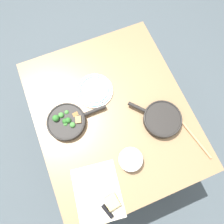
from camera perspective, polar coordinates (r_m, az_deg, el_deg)
The scene contains 10 objects.
ground_plane at distance 2.07m, azimuth 0.00°, elevation -6.47°, with size 14.00×14.00×0.00m, color #424C51.
dining_table_red at distance 1.40m, azimuth 0.00°, elevation -1.22°, with size 1.19×1.00×0.77m.
skillet_broccoli at distance 1.31m, azimuth -12.68°, elevation -2.61°, with size 0.25×0.40×0.07m.
skillet_eggs at distance 1.32m, azimuth 14.03°, elevation -1.99°, with size 0.31×0.29×0.05m.
wooden_spoon at distance 1.38m, azimuth 20.02°, elevation -3.54°, with size 0.41×0.11×0.02m.
parchment_sheet at distance 1.27m, azimuth -4.13°, elevation -22.07°, with size 0.37×0.31×0.00m.
grater_knife at distance 1.27m, azimuth -2.70°, elevation -25.06°, with size 0.24×0.11×0.02m.
cheese_block at distance 1.25m, azimuth -0.03°, elevation -24.14°, with size 0.09×0.08×0.05m.
dinner_plate_stack at distance 1.37m, azimuth -5.02°, elevation 6.19°, with size 0.25×0.25×0.03m.
prep_bowl_steel at distance 1.24m, azimuth 5.26°, elevation -13.36°, with size 0.14×0.14×0.06m.
Camera 1 is at (-0.36, 0.14, 2.04)m, focal length 32.00 mm.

